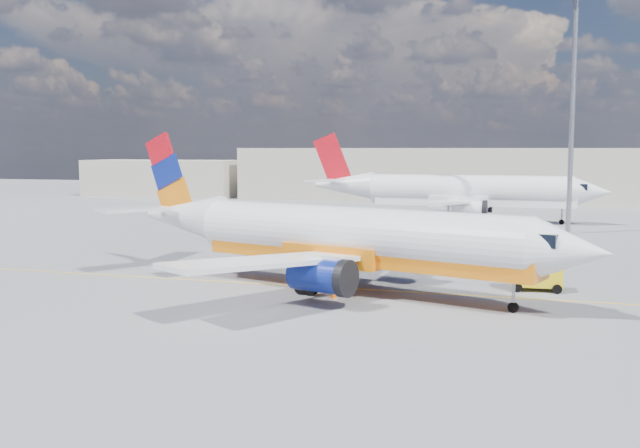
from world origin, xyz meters
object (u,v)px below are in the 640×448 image
(second_jet, at_px, (459,192))
(traffic_cone, at_px, (333,294))
(main_jet, at_px, (341,237))
(gse_tug, at_px, (535,274))

(second_jet, relative_size, traffic_cone, 59.12)
(main_jet, relative_size, gse_tug, 10.63)
(traffic_cone, bearing_deg, main_jet, 95.85)
(gse_tug, xyz_separation_m, traffic_cone, (-10.24, -5.40, -0.65))
(traffic_cone, bearing_deg, second_jet, 86.52)
(second_jet, relative_size, gse_tug, 11.41)
(second_jet, height_order, traffic_cone, second_jet)
(gse_tug, bearing_deg, second_jet, 97.91)
(main_jet, distance_m, gse_tug, 11.10)
(second_jet, distance_m, gse_tug, 38.15)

